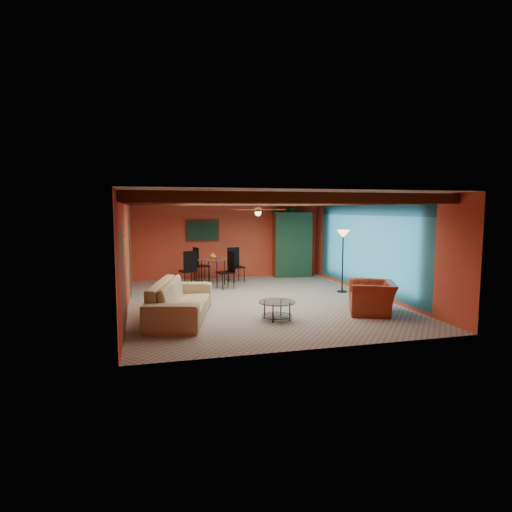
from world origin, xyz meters
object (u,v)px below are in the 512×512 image
object	(u,v)px
dining_table	(213,267)
floor_lamp	(343,261)
potted_plant	(291,207)
coffee_table	(277,310)
armchair	(372,297)
armoire	(291,245)
sofa	(181,300)
vase	(213,245)

from	to	relation	value
dining_table	floor_lamp	world-z (taller)	floor_lamp
potted_plant	coffee_table	bearing A→B (deg)	-112.06
armchair	armoire	xyz separation A→B (m)	(0.02, 5.66, 0.74)
sofa	armoire	distance (m)	6.60
coffee_table	armoire	world-z (taller)	armoire
sofa	coffee_table	bearing A→B (deg)	-95.46
coffee_table	vase	xyz separation A→B (m)	(-0.66, 4.66, 1.04)
armoire	potted_plant	xyz separation A→B (m)	(0.00, 0.00, 1.35)
sofa	armoire	size ratio (longest dim) A/B	1.25
coffee_table	dining_table	bearing A→B (deg)	98.02
armoire	vase	size ratio (longest dim) A/B	10.58
coffee_table	floor_lamp	xyz separation A→B (m)	(2.75, 2.50, 0.69)
floor_lamp	dining_table	bearing A→B (deg)	147.63
armoire	floor_lamp	xyz separation A→B (m)	(0.45, -3.17, -0.21)
armchair	floor_lamp	distance (m)	2.59
armchair	coffee_table	size ratio (longest dim) A/B	1.41
sofa	armoire	xyz separation A→B (m)	(4.28, 4.97, 0.70)
sofa	potted_plant	bearing A→B (deg)	-26.65
sofa	dining_table	bearing A→B (deg)	-4.43
sofa	dining_table	world-z (taller)	dining_table
dining_table	floor_lamp	distance (m)	4.05
armchair	floor_lamp	bearing A→B (deg)	-167.28
dining_table	vase	bearing A→B (deg)	0.00
armoire	coffee_table	bearing A→B (deg)	-106.67
dining_table	armoire	world-z (taller)	armoire
armchair	coffee_table	xyz separation A→B (m)	(-2.28, -0.01, -0.16)
potted_plant	sofa	bearing A→B (deg)	-130.74
floor_lamp	potted_plant	xyz separation A→B (m)	(-0.45, 3.17, 1.56)
armchair	potted_plant	bearing A→B (deg)	-156.76
armoire	vase	xyz separation A→B (m)	(-2.96, -1.01, 0.14)
dining_table	potted_plant	distance (m)	3.65
dining_table	vase	world-z (taller)	vase
floor_lamp	vase	distance (m)	4.05
dining_table	armoire	bearing A→B (deg)	18.91
dining_table	coffee_table	bearing A→B (deg)	-81.98
floor_lamp	potted_plant	size ratio (longest dim) A/B	3.65
sofa	floor_lamp	xyz separation A→B (m)	(4.73, 1.80, 0.49)
armchair	floor_lamp	xyz separation A→B (m)	(0.47, 2.49, 0.53)
coffee_table	vase	world-z (taller)	vase
potted_plant	vase	world-z (taller)	potted_plant
coffee_table	armoire	distance (m)	6.19
armchair	floor_lamp	world-z (taller)	floor_lamp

